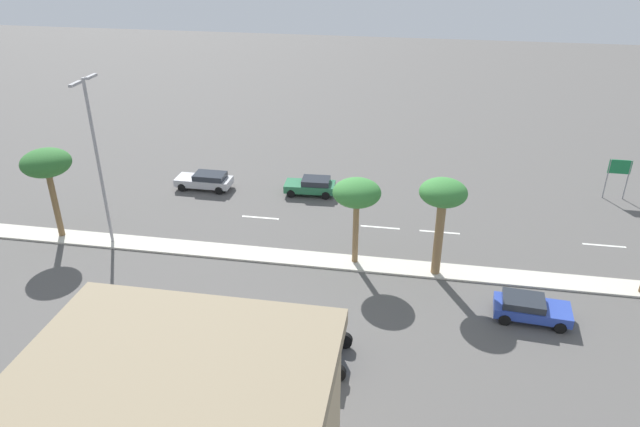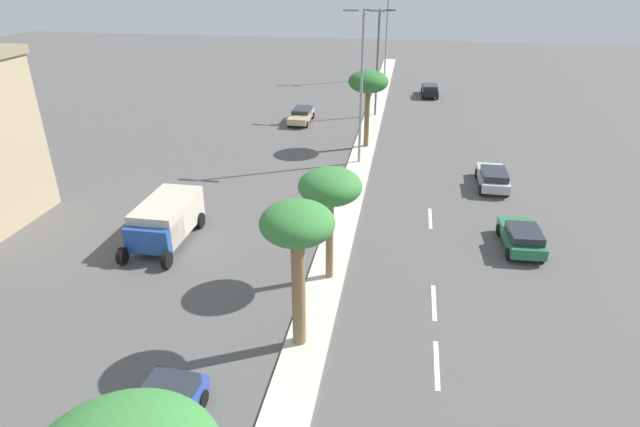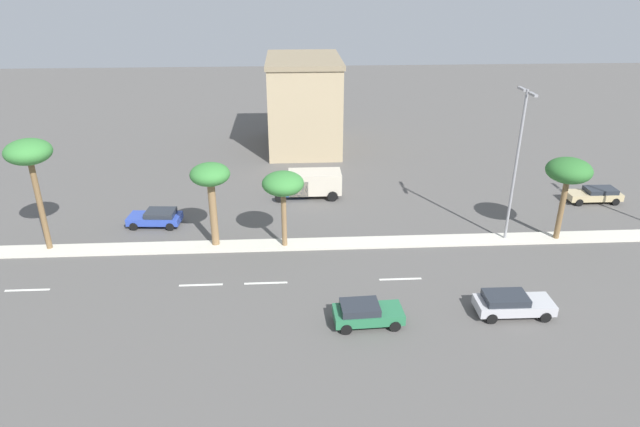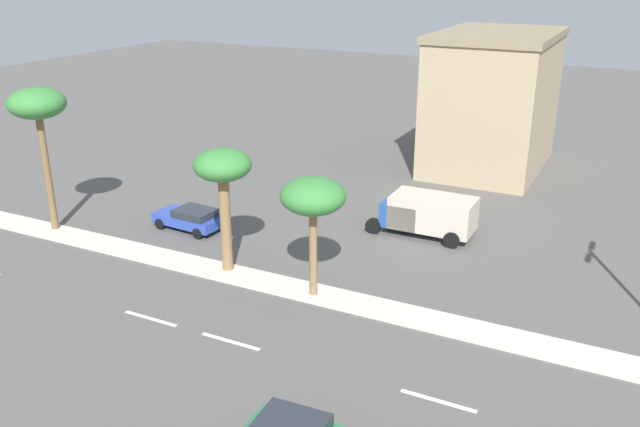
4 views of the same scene
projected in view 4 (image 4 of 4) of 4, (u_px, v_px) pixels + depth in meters
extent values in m
plane|color=#565451|center=(473.00, 332.00, 28.35)|extent=(160.00, 160.00, 0.00)
cube|color=silver|center=(151.00, 319.00, 29.39)|extent=(0.20, 2.80, 0.01)
cube|color=silver|center=(231.00, 341.00, 27.63)|extent=(0.20, 2.80, 0.01)
cube|color=silver|center=(438.00, 401.00, 23.93)|extent=(0.20, 2.80, 0.01)
cube|color=tan|center=(493.00, 104.00, 49.30)|extent=(11.85, 7.66, 9.40)
cube|color=gray|center=(499.00, 35.00, 47.54)|extent=(12.15, 7.96, 0.50)
cylinder|color=brown|center=(47.00, 172.00, 37.69)|extent=(0.40, 0.40, 6.74)
ellipsoid|color=#387F38|center=(37.00, 103.00, 36.30)|extent=(3.10, 3.10, 1.70)
cylinder|color=olive|center=(226.00, 223.00, 32.94)|extent=(0.54, 0.54, 4.96)
ellipsoid|color=#387F38|center=(222.00, 165.00, 31.88)|extent=(2.80, 2.80, 1.54)
cylinder|color=olive|center=(313.00, 251.00, 30.55)|extent=(0.37, 0.37, 4.31)
ellipsoid|color=#387F38|center=(313.00, 196.00, 29.60)|extent=(2.95, 2.95, 1.62)
cube|color=#262B33|center=(292.00, 426.00, 20.93)|extent=(1.74, 2.26, 0.43)
cylinder|color=black|center=(279.00, 423.00, 22.30)|extent=(0.25, 0.65, 0.64)
cube|color=#2D47AD|center=(189.00, 219.00, 38.92)|extent=(2.19, 4.19, 0.56)
cube|color=#262B33|center=(195.00, 213.00, 38.51)|extent=(1.86, 2.35, 0.41)
cylinder|color=black|center=(160.00, 224.00, 38.98)|extent=(0.27, 0.65, 0.64)
cylinder|color=black|center=(181.00, 214.00, 40.42)|extent=(0.27, 0.65, 0.64)
cylinder|color=black|center=(198.00, 233.00, 37.62)|extent=(0.27, 0.65, 0.64)
cylinder|color=black|center=(218.00, 223.00, 39.06)|extent=(0.27, 0.65, 0.64)
cube|color=#234C99|center=(404.00, 212.00, 38.52)|extent=(2.43, 2.18, 1.38)
cube|color=beige|center=(433.00, 213.00, 37.72)|extent=(2.43, 4.62, 1.85)
cylinder|color=black|center=(373.00, 226.00, 38.33)|extent=(0.28, 0.90, 0.90)
cylinder|color=black|center=(389.00, 212.00, 40.37)|extent=(0.28, 0.90, 0.90)
cylinder|color=black|center=(452.00, 240.00, 36.41)|extent=(0.28, 0.90, 0.90)
cylinder|color=black|center=(464.00, 225.00, 38.44)|extent=(0.28, 0.90, 0.90)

